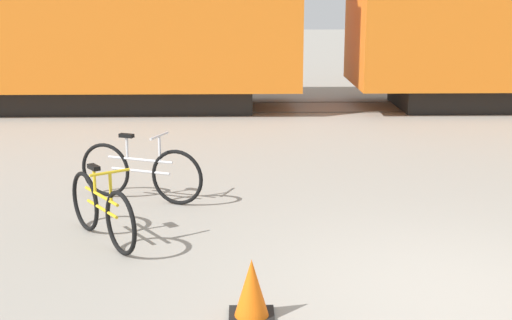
# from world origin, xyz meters

# --- Properties ---
(ground_plane) EXTENTS (80.00, 80.00, 0.00)m
(ground_plane) POSITION_xyz_m (0.00, 0.00, 0.00)
(ground_plane) COLOR gray
(rail_near) EXTENTS (69.63, 0.07, 0.01)m
(rail_near) POSITION_xyz_m (0.00, 9.76, 0.01)
(rail_near) COLOR #4C4238
(rail_near) RESTS_ON ground_plane
(rail_far) EXTENTS (69.63, 0.07, 0.01)m
(rail_far) POSITION_xyz_m (0.00, 11.20, 0.01)
(rail_far) COLOR #4C4238
(rail_far) RESTS_ON ground_plane
(bicycle_yellow) EXTENTS (0.99, 1.42, 0.89)m
(bicycle_yellow) POSITION_xyz_m (-3.58, 1.49, 0.38)
(bicycle_yellow) COLOR black
(bicycle_yellow) RESTS_ON ground_plane
(bicycle_silver) EXTENTS (1.73, 0.74, 0.93)m
(bicycle_silver) POSITION_xyz_m (-3.35, 3.08, 0.39)
(bicycle_silver) COLOR black
(bicycle_silver) RESTS_ON ground_plane
(traffic_cone) EXTENTS (0.40, 0.40, 0.55)m
(traffic_cone) POSITION_xyz_m (-1.93, -0.46, 0.25)
(traffic_cone) COLOR black
(traffic_cone) RESTS_ON ground_plane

